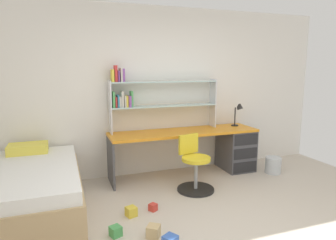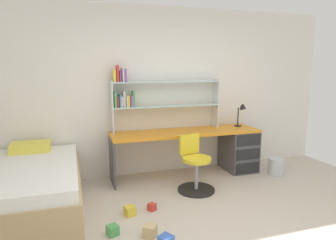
% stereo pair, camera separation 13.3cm
% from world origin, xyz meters
% --- Properties ---
extents(room_shell, '(6.04, 5.52, 2.65)m').
position_xyz_m(room_shell, '(-1.22, 1.20, 1.32)').
color(room_shell, white).
rests_on(room_shell, ground_plane).
extents(desk, '(2.36, 0.61, 0.73)m').
position_xyz_m(desk, '(1.02, 1.93, 0.42)').
color(desk, orange).
rests_on(desk, ground_plane).
extents(bookshelf_hutch, '(1.73, 0.22, 1.01)m').
position_xyz_m(bookshelf_hutch, '(-0.13, 2.12, 1.28)').
color(bookshelf_hutch, silver).
rests_on(bookshelf_hutch, desk).
extents(desk_lamp, '(0.20, 0.17, 0.38)m').
position_xyz_m(desk_lamp, '(1.41, 1.99, 0.98)').
color(desk_lamp, black).
rests_on(desk_lamp, desk).
extents(swivel_chair, '(0.52, 0.52, 0.77)m').
position_xyz_m(swivel_chair, '(0.29, 1.34, 0.30)').
color(swivel_chair, black).
rests_on(swivel_chair, ground_plane).
extents(bed_platform, '(1.24, 1.86, 0.70)m').
position_xyz_m(bed_platform, '(-1.88, 1.32, 0.29)').
color(bed_platform, tan).
rests_on(bed_platform, ground_plane).
extents(waste_bin, '(0.26, 0.26, 0.26)m').
position_xyz_m(waste_bin, '(1.79, 1.53, 0.13)').
color(waste_bin, silver).
rests_on(waste_bin, ground_plane).
extents(toy_block_red_0, '(0.12, 0.12, 0.09)m').
position_xyz_m(toy_block_red_0, '(-0.45, 0.93, 0.04)').
color(toy_block_red_0, red).
rests_on(toy_block_red_0, ground_plane).
extents(toy_block_green_1, '(0.14, 0.14, 0.11)m').
position_xyz_m(toy_block_green_1, '(-0.97, 0.52, 0.05)').
color(toy_block_green_1, '#479E51').
rests_on(toy_block_green_1, ground_plane).
extents(toy_block_yellow_2, '(0.14, 0.14, 0.11)m').
position_xyz_m(toy_block_yellow_2, '(-0.73, 0.88, 0.06)').
color(toy_block_yellow_2, gold).
rests_on(toy_block_yellow_2, ground_plane).
extents(toy_block_natural_3, '(0.17, 0.17, 0.12)m').
position_xyz_m(toy_block_natural_3, '(-0.61, 0.38, 0.06)').
color(toy_block_natural_3, tan).
rests_on(toy_block_natural_3, ground_plane).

